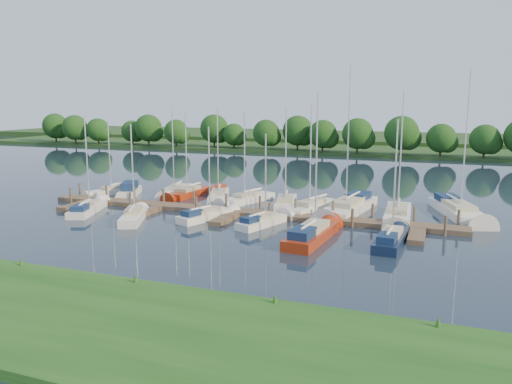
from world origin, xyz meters
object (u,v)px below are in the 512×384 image
(dock, at_px, (235,214))
(sailboat_n_0, at_px, (113,192))
(sailboat_s_2, at_px, (207,216))
(sailboat_n_5, at_px, (246,200))
(motorboat, at_px, (129,192))

(dock, height_order, sailboat_n_0, sailboat_n_0)
(dock, relative_size, sailboat_s_2, 4.70)
(dock, xyz_separation_m, sailboat_n_5, (-1.23, 5.96, 0.07))
(motorboat, relative_size, sailboat_s_2, 0.74)
(sailboat_n_0, bearing_deg, sailboat_n_5, -158.64)
(dock, bearing_deg, sailboat_n_0, 163.32)
(sailboat_n_5, distance_m, sailboat_s_2, 8.18)
(dock, distance_m, motorboat, 15.57)
(dock, relative_size, sailboat_n_0, 4.48)
(motorboat, relative_size, sailboat_n_5, 0.65)
(sailboat_s_2, bearing_deg, motorboat, 171.98)
(dock, bearing_deg, motorboat, 161.53)
(sailboat_n_0, xyz_separation_m, sailboat_n_5, (15.83, 0.85, 0.00))
(sailboat_n_0, relative_size, sailboat_n_5, 0.93)
(dock, xyz_separation_m, sailboat_s_2, (-1.74, -2.20, 0.12))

